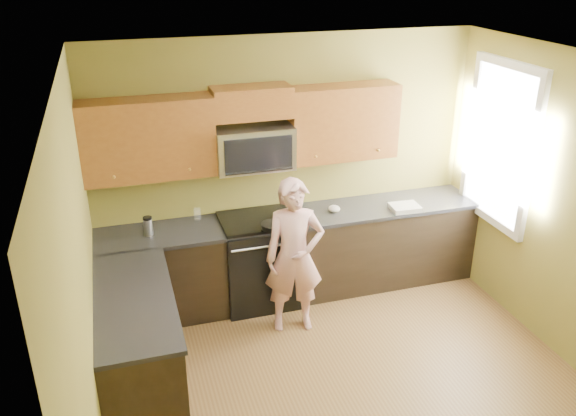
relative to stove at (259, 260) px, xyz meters
name	(u,v)px	position (x,y,z in m)	size (l,w,h in m)	color
floor	(356,395)	(0.40, -1.68, -0.47)	(4.00, 4.00, 0.00)	brown
ceiling	(375,72)	(0.40, -1.68, 2.23)	(4.00, 4.00, 0.00)	white
wall_back	(287,167)	(0.40, 0.32, 0.88)	(4.00, 4.00, 0.00)	olive
wall_left	(84,296)	(-1.60, -1.68, 0.88)	(4.00, 4.00, 0.00)	olive
cabinet_back_run	(295,257)	(0.40, 0.02, -0.03)	(4.00, 0.60, 0.88)	black
cabinet_left_run	(139,347)	(-1.30, -1.08, -0.03)	(0.60, 1.60, 0.88)	black
countertop_back	(295,218)	(0.40, 0.01, 0.43)	(4.00, 0.62, 0.04)	black
countertop_left	(134,299)	(-1.29, -1.08, 0.43)	(0.62, 1.60, 0.04)	black
stove	(259,260)	(0.00, 0.00, 0.00)	(0.76, 0.65, 0.95)	black
microwave	(254,168)	(0.00, 0.12, 0.97)	(0.76, 0.40, 0.42)	silver
upper_cab_left	(152,177)	(-0.99, 0.16, 0.97)	(1.22, 0.33, 0.75)	brown
upper_cab_right	(341,158)	(0.94, 0.16, 0.97)	(1.12, 0.33, 0.75)	brown
upper_cab_over_mw	(251,102)	(0.00, 0.16, 1.62)	(0.76, 0.33, 0.30)	brown
window	(500,145)	(2.38, -0.48, 1.17)	(0.06, 1.06, 1.66)	white
woman	(294,257)	(0.21, -0.56, 0.30)	(0.56, 0.37, 1.54)	#D36B69
frying_pan	(273,228)	(0.08, -0.26, 0.47)	(0.24, 0.41, 0.05)	black
butter_tub	(298,218)	(0.41, -0.05, 0.45)	(0.13, 0.13, 0.09)	yellow
toast_slice	(308,215)	(0.53, -0.02, 0.45)	(0.11, 0.11, 0.01)	#B27F47
napkin_a	(290,218)	(0.30, -0.09, 0.48)	(0.11, 0.12, 0.06)	silver
napkin_b	(334,209)	(0.82, 0.00, 0.48)	(0.12, 0.13, 0.07)	silver
dish_towel	(405,207)	(1.55, -0.17, 0.47)	(0.30, 0.24, 0.05)	silver
travel_mug	(149,235)	(-1.08, 0.01, 0.45)	(0.09, 0.09, 0.19)	silver
glass_b	(197,214)	(-0.58, 0.22, 0.51)	(0.07, 0.07, 0.12)	silver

